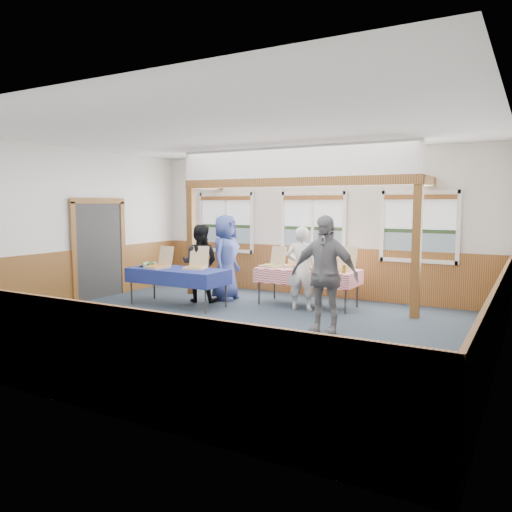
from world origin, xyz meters
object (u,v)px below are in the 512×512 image
at_px(table_right, 308,271).
at_px(person_grey, 324,275).
at_px(table_left, 178,271).
at_px(man_blue, 225,257).
at_px(woman_black, 200,263).
at_px(woman_white, 302,268).

bearing_deg(table_right, person_grey, -84.24).
bearing_deg(table_left, man_blue, 73.31).
relative_size(man_blue, person_grey, 0.97).
distance_m(table_left, man_blue, 1.16).
distance_m(man_blue, person_grey, 3.32).
bearing_deg(person_grey, woman_black, 160.04).
xyz_separation_m(table_left, table_right, (2.29, 1.28, -0.00)).
distance_m(table_right, woman_black, 2.27).
height_order(woman_black, man_blue, man_blue).
height_order(woman_white, man_blue, man_blue).
height_order(table_right, man_blue, man_blue).
bearing_deg(table_left, person_grey, -2.00).
distance_m(table_right, woman_white, 0.45).
distance_m(woman_white, person_grey, 1.76).
bearing_deg(woman_white, table_left, 7.87).
bearing_deg(man_blue, table_right, -90.69).
xyz_separation_m(table_right, woman_white, (0.06, -0.43, 0.11)).
distance_m(table_right, person_grey, 2.17).
relative_size(woman_black, man_blue, 0.89).
xyz_separation_m(woman_white, woman_black, (-2.22, -0.26, -0.00)).
bearing_deg(table_left, table_right, 36.98).
distance_m(woman_white, woman_black, 2.23).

